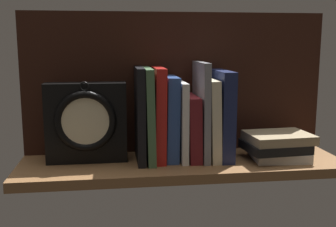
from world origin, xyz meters
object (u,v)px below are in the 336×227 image
object	(u,v)px
book_blue_modern	(171,118)
book_stack_side	(277,146)
book_white_catcher	(181,120)
book_gray_chess	(201,111)
book_green_romantic	(149,115)
book_cream_twain	(210,119)
book_navy_bierce	(222,114)
book_maroon_dawkins	(191,127)
book_black_skeptic	(140,114)
book_red_requiem	(159,114)
framed_clock	(86,122)

from	to	relation	value
book_blue_modern	book_stack_side	xyz separation A→B (cm)	(28.23, -4.43, -7.34)
book_white_catcher	book_gray_chess	distance (cm)	6.06
book_green_romantic	book_cream_twain	bearing A→B (deg)	0.00
book_gray_chess	book_navy_bierce	distance (cm)	5.76
book_blue_modern	book_gray_chess	size ratio (longest dim) A/B	0.86
book_maroon_dawkins	book_cream_twain	size ratio (longest dim) A/B	0.80
book_gray_chess	book_black_skeptic	bearing A→B (deg)	180.00
book_red_requiem	book_white_catcher	xyz separation A→B (cm)	(6.00, 0.00, -1.86)
book_black_skeptic	framed_clock	bearing A→B (deg)	179.41
book_blue_modern	book_maroon_dawkins	bearing A→B (deg)	0.00
book_green_romantic	book_blue_modern	world-z (taller)	book_green_romantic
book_white_catcher	book_navy_bierce	size ratio (longest dim) A/B	0.88
book_black_skeptic	book_cream_twain	xyz separation A→B (cm)	(18.86, 0.00, -1.63)
framed_clock	book_stack_side	bearing A→B (deg)	-5.19
book_red_requiem	book_gray_chess	bearing A→B (deg)	0.00
book_green_romantic	book_navy_bierce	xyz separation A→B (cm)	(19.80, 0.00, -0.42)
book_cream_twain	book_gray_chess	bearing A→B (deg)	180.00
book_navy_bierce	framed_clock	size ratio (longest dim) A/B	1.11
book_black_skeptic	book_navy_bierce	xyz separation A→B (cm)	(22.11, 0.00, -0.52)
book_blue_modern	book_stack_side	bearing A→B (deg)	-8.92
book_black_skeptic	book_white_catcher	distance (cm)	11.14
book_green_romantic	book_stack_side	bearing A→B (deg)	-7.39
book_green_romantic	book_stack_side	world-z (taller)	book_green_romantic
book_green_romantic	book_red_requiem	bearing A→B (deg)	0.00
book_green_romantic	book_maroon_dawkins	xyz separation A→B (cm)	(11.41, 0.00, -3.71)
book_gray_chess	book_stack_side	size ratio (longest dim) A/B	1.44
book_navy_bierce	book_stack_side	bearing A→B (deg)	-17.18
book_maroon_dawkins	book_stack_side	distance (cm)	23.64
book_blue_modern	book_black_skeptic	bearing A→B (deg)	180.00
book_gray_chess	book_green_romantic	bearing A→B (deg)	180.00
book_maroon_dawkins	book_gray_chess	size ratio (longest dim) A/B	0.66
book_cream_twain	book_blue_modern	bearing A→B (deg)	180.00
book_black_skeptic	book_navy_bierce	size ratio (longest dim) A/B	1.04
book_red_requiem	book_cream_twain	world-z (taller)	book_red_requiem
book_blue_modern	book_stack_side	world-z (taller)	book_blue_modern
book_green_romantic	book_maroon_dawkins	size ratio (longest dim) A/B	1.43
book_cream_twain	book_stack_side	xyz separation A→B (cm)	(17.58, -4.43, -6.96)
book_red_requiem	book_cream_twain	size ratio (longest dim) A/B	1.15
book_green_romantic	framed_clock	distance (cm)	16.30
book_green_romantic	framed_clock	world-z (taller)	book_green_romantic
book_red_requiem	book_maroon_dawkins	size ratio (longest dim) A/B	1.44
book_maroon_dawkins	framed_clock	size ratio (longest dim) A/B	0.80
book_black_skeptic	book_gray_chess	distance (cm)	16.48
book_stack_side	book_cream_twain	bearing A→B (deg)	165.86
book_red_requiem	book_navy_bierce	bearing A→B (deg)	0.00
book_blue_modern	book_gray_chess	bearing A→B (deg)	0.00
book_gray_chess	book_navy_bierce	size ratio (longest dim) A/B	1.10
book_black_skeptic	book_red_requiem	xyz separation A→B (cm)	(4.97, 0.00, -0.07)
book_black_skeptic	book_maroon_dawkins	size ratio (longest dim) A/B	1.45
book_cream_twain	book_stack_side	size ratio (longest dim) A/B	1.19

